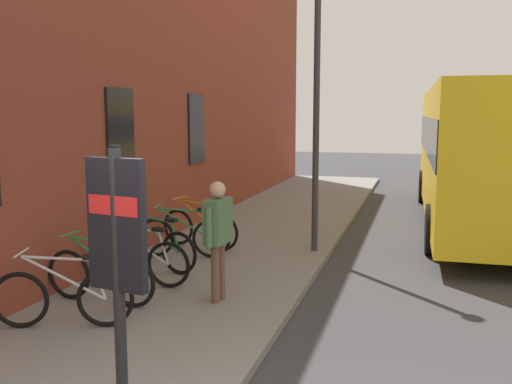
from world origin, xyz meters
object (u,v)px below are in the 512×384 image
(transit_info_sign, at_px, (117,243))
(city_bus, at_px, (480,148))
(bicycle_nearest_sign, at_px, (63,297))
(bicycle_beside_lamp, at_px, (138,260))
(bicycle_leaning_wall, at_px, (184,236))
(bicycle_end_of_row, at_px, (155,247))
(pedestrian_near_bus, at_px, (218,229))
(bicycle_far_end, at_px, (100,276))
(bicycle_under_window, at_px, (200,228))
(street_lamp, at_px, (317,82))

(transit_info_sign, bearing_deg, city_bus, -19.10)
(bicycle_nearest_sign, height_order, city_bus, city_bus)
(bicycle_nearest_sign, distance_m, transit_info_sign, 2.82)
(bicycle_beside_lamp, relative_size, bicycle_leaning_wall, 1.01)
(bicycle_end_of_row, bearing_deg, pedestrian_near_bus, -127.24)
(bicycle_nearest_sign, relative_size, bicycle_end_of_row, 0.98)
(bicycle_beside_lamp, relative_size, transit_info_sign, 0.74)
(city_bus, bearing_deg, bicycle_nearest_sign, 148.35)
(bicycle_beside_lamp, xyz_separation_m, bicycle_leaning_wall, (1.76, 0.00, 0.00))
(bicycle_nearest_sign, bearing_deg, transit_info_sign, -134.25)
(bicycle_far_end, xyz_separation_m, bicycle_beside_lamp, (0.93, -0.09, 0.00))
(bicycle_nearest_sign, distance_m, bicycle_end_of_row, 2.69)
(bicycle_beside_lamp, relative_size, pedestrian_near_bus, 1.03)
(bicycle_far_end, height_order, bicycle_beside_lamp, same)
(bicycle_beside_lamp, relative_size, bicycle_under_window, 1.02)
(bicycle_nearest_sign, height_order, street_lamp, street_lamp)
(bicycle_far_end, bearing_deg, transit_info_sign, -145.24)
(pedestrian_near_bus, bearing_deg, street_lamp, -13.08)
(bicycle_under_window, bearing_deg, bicycle_end_of_row, 175.66)
(street_lamp, bearing_deg, bicycle_under_window, 100.16)
(bicycle_beside_lamp, distance_m, bicycle_leaning_wall, 1.76)
(pedestrian_near_bus, bearing_deg, bicycle_far_end, 109.94)
(transit_info_sign, bearing_deg, bicycle_beside_lamp, 26.14)
(bicycle_beside_lamp, relative_size, city_bus, 0.17)
(bicycle_far_end, xyz_separation_m, transit_info_sign, (-2.71, -1.88, 1.21))
(city_bus, bearing_deg, bicycle_far_end, 145.25)
(bicycle_far_end, xyz_separation_m, pedestrian_near_bus, (0.56, -1.55, 0.66))
(city_bus, bearing_deg, street_lamp, 142.00)
(bicycle_far_end, height_order, city_bus, city_bus)
(bicycle_end_of_row, bearing_deg, bicycle_beside_lamp, -171.53)
(bicycle_leaning_wall, relative_size, pedestrian_near_bus, 1.02)
(bicycle_beside_lamp, distance_m, transit_info_sign, 4.23)
(bicycle_nearest_sign, relative_size, bicycle_leaning_wall, 0.97)
(bicycle_nearest_sign, distance_m, bicycle_under_window, 4.40)
(transit_info_sign, height_order, city_bus, city_bus)
(bicycle_beside_lamp, xyz_separation_m, bicycle_under_window, (2.54, -0.01, 0.00))
(bicycle_leaning_wall, bearing_deg, street_lamp, -62.05)
(bicycle_end_of_row, bearing_deg, street_lamp, -48.04)
(street_lamp, bearing_deg, bicycle_beside_lamp, 142.92)
(city_bus, bearing_deg, pedestrian_near_bus, 151.63)
(bicycle_far_end, height_order, bicycle_under_window, same)
(bicycle_end_of_row, distance_m, pedestrian_near_bus, 2.09)
(bicycle_end_of_row, xyz_separation_m, street_lamp, (2.11, -2.35, 2.82))
(bicycle_beside_lamp, xyz_separation_m, city_bus, (7.17, -5.52, 1.41))
(bicycle_nearest_sign, distance_m, city_bus, 10.70)
(bicycle_end_of_row, distance_m, bicycle_leaning_wall, 0.94)
(bicycle_nearest_sign, relative_size, bicycle_beside_lamp, 0.96)
(transit_info_sign, xyz_separation_m, pedestrian_near_bus, (3.27, 0.33, -0.55))
(bicycle_under_window, height_order, pedestrian_near_bus, pedestrian_near_bus)
(bicycle_beside_lamp, height_order, transit_info_sign, transit_info_sign)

